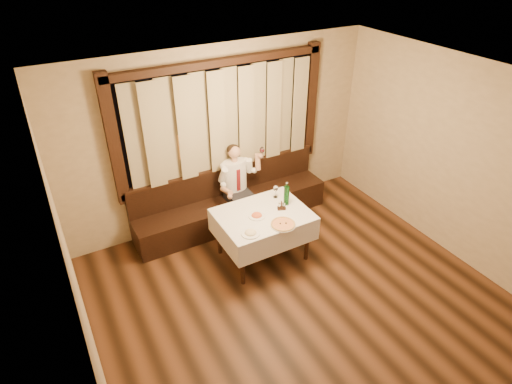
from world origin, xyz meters
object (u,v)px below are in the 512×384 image
cruet_caddy (282,207)px  seated_man (237,180)px  pasta_red (257,214)px  banquette (231,205)px  green_bottle (286,195)px  pasta_cream (250,232)px  dining_table (263,220)px  pizza (283,224)px

cruet_caddy → seated_man: size_ratio=0.09×
pasta_red → cruet_caddy: bearing=-3.2°
banquette → green_bottle: 1.22m
pasta_red → pasta_cream: bearing=-130.8°
dining_table → cruet_caddy: bearing=-7.6°
banquette → green_bottle: green_bottle is taller
banquette → dining_table: banquette is taller
green_bottle → pasta_red: bearing=-173.2°
pasta_cream → green_bottle: 0.87m
pizza → seated_man: bearing=90.9°
pasta_red → cruet_caddy: (0.39, -0.02, 0.01)m
pasta_red → dining_table: bearing=8.0°
dining_table → pizza: bearing=-75.1°
dining_table → seated_man: 0.95m
banquette → dining_table: bearing=-90.0°
pasta_red → green_bottle: bearing=6.8°
seated_man → pizza: bearing=-89.1°
dining_table → green_bottle: 0.49m
pasta_cream → cruet_caddy: cruet_caddy is taller
pasta_cream → seated_man: (0.45, 1.25, 0.00)m
dining_table → green_bottle: (0.41, 0.05, 0.26)m
pasta_cream → banquette: bearing=74.6°
pizza → pasta_red: 0.41m
green_bottle → seated_man: bearing=110.5°
banquette → pizza: size_ratio=9.22×
banquette → seated_man: bearing=-48.6°
pizza → pasta_cream: bearing=174.2°
pasta_red → seated_man: seated_man is taller
green_bottle → cruet_caddy: green_bottle is taller
green_bottle → seated_man: 0.96m
pizza → seated_man: seated_man is taller
pasta_cream → seated_man: 1.33m
dining_table → cruet_caddy: cruet_caddy is taller
banquette → dining_table: 1.08m
banquette → cruet_caddy: banquette is taller
banquette → pizza: (0.10, -1.39, 0.46)m
banquette → pasta_cream: (-0.37, -1.34, 0.48)m
pizza → cruet_caddy: bearing=61.0°
cruet_caddy → pasta_red: bearing=-162.4°
dining_table → seated_man: size_ratio=0.94×
green_bottle → seated_man: size_ratio=0.26×
pizza → cruet_caddy: 0.38m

